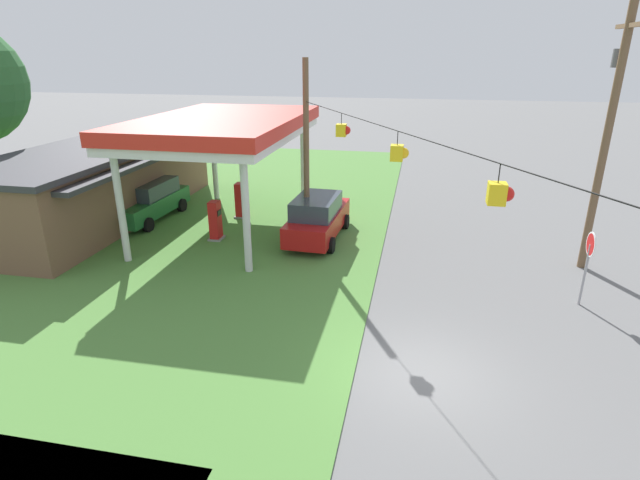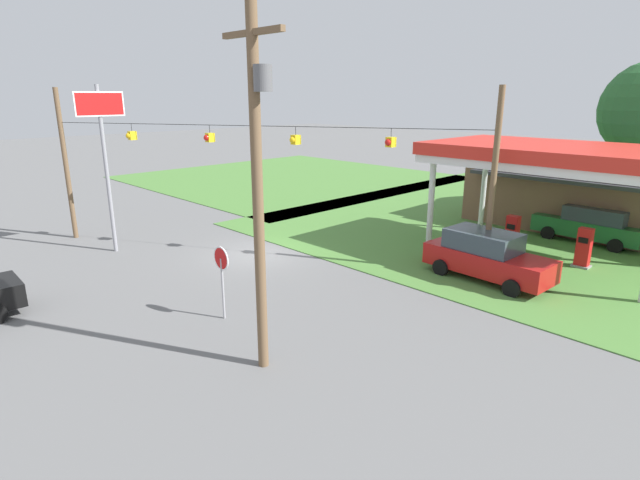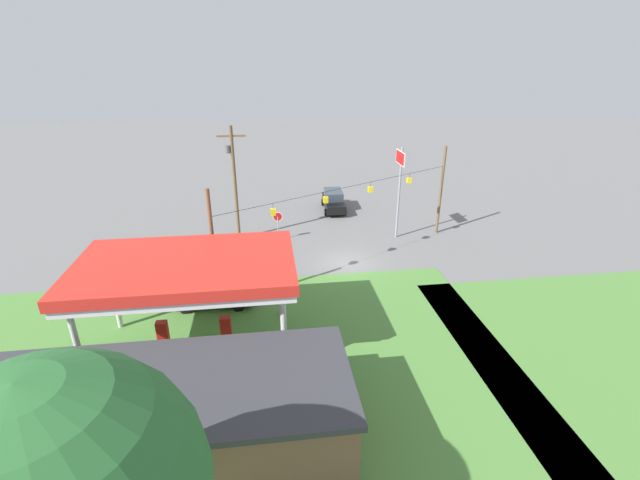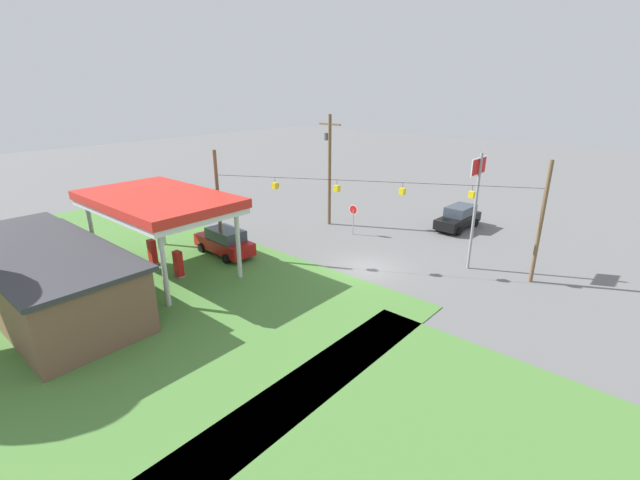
% 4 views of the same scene
% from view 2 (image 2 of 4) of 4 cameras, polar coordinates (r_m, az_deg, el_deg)
% --- Properties ---
extents(ground_plane, '(160.00, 160.00, 0.00)m').
position_cam_2_polar(ground_plane, '(23.54, -7.31, -1.61)').
color(ground_plane, slate).
extents(grass_verge_station_corner, '(36.00, 28.00, 0.04)m').
position_cam_2_polar(grass_verge_station_corner, '(30.57, 32.48, 0.13)').
color(grass_verge_station_corner, '#4C7F38').
rests_on(grass_verge_station_corner, ground).
extents(grass_verge_opposite_corner, '(24.00, 24.00, 0.04)m').
position_cam_2_polar(grass_verge_opposite_corner, '(45.50, -3.45, 7.16)').
color(grass_verge_opposite_corner, '#4C7F38').
rests_on(grass_verge_opposite_corner, ground).
extents(gas_station_canopy, '(10.44, 6.39, 5.11)m').
position_cam_2_polar(gas_station_canopy, '(23.90, 25.48, 8.57)').
color(gas_station_canopy, silver).
rests_on(gas_station_canopy, ground).
extents(gas_station_store, '(14.20, 6.03, 3.50)m').
position_cam_2_polar(gas_station_store, '(30.59, 29.90, 3.91)').
color(gas_station_store, brown).
rests_on(gas_station_store, ground).
extents(fuel_pump_near, '(0.71, 0.56, 1.75)m').
position_cam_2_polar(fuel_pump_near, '(25.17, 21.09, 0.57)').
color(fuel_pump_near, gray).
rests_on(fuel_pump_near, ground).
extents(fuel_pump_far, '(0.71, 0.56, 1.75)m').
position_cam_2_polar(fuel_pump_far, '(24.10, 27.90, -0.91)').
color(fuel_pump_far, gray).
rests_on(fuel_pump_far, ground).
extents(car_at_pumps_front, '(5.08, 2.27, 1.97)m').
position_cam_2_polar(car_at_pumps_front, '(20.97, 18.49, -1.71)').
color(car_at_pumps_front, '#AD1414').
rests_on(car_at_pumps_front, ground).
extents(car_at_pumps_rear, '(5.18, 2.25, 1.86)m').
position_cam_2_polar(car_at_pumps_rear, '(28.41, 28.59, 1.61)').
color(car_at_pumps_rear, '#1E602D').
rests_on(car_at_pumps_rear, ground).
extents(stop_sign_roadside, '(0.80, 0.08, 2.50)m').
position_cam_2_polar(stop_sign_roadside, '(16.46, -11.19, -3.02)').
color(stop_sign_roadside, '#99999E').
rests_on(stop_sign_roadside, ground).
extents(stop_sign_overhead, '(0.22, 2.17, 7.62)m').
position_cam_2_polar(stop_sign_overhead, '(24.76, -23.55, 10.78)').
color(stop_sign_overhead, gray).
rests_on(stop_sign_overhead, ground).
extents(utility_pole_main, '(2.20, 0.44, 9.33)m').
position_cam_2_polar(utility_pole_main, '(12.46, -7.08, 7.20)').
color(utility_pole_main, brown).
rests_on(utility_pole_main, ground).
extents(signal_span_gantry, '(18.01, 10.24, 7.53)m').
position_cam_2_polar(signal_span_gantry, '(22.63, -7.72, 8.41)').
color(signal_span_gantry, brown).
rests_on(signal_span_gantry, ground).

